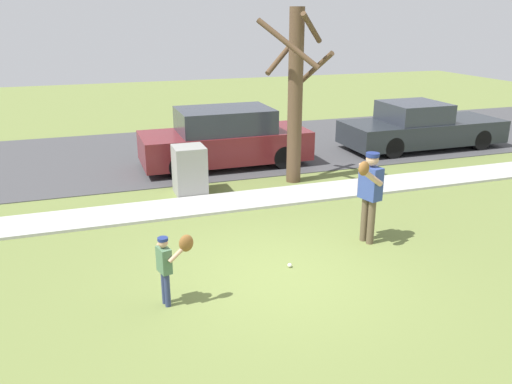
{
  "coord_description": "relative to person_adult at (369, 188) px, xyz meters",
  "views": [
    {
      "loc": [
        -2.84,
        -7.18,
        4.09
      ],
      "look_at": [
        0.07,
        1.39,
        1.0
      ],
      "focal_mm": 36.39,
      "sensor_mm": 36.0,
      "label": 1
    }
  ],
  "objects": [
    {
      "name": "ground_plane",
      "position": [
        -2.03,
        2.81,
        -1.09
      ],
      "size": [
        48.0,
        48.0,
        0.0
      ],
      "primitive_type": "plane",
      "color": "olive"
    },
    {
      "name": "sidewalk_strip",
      "position": [
        -2.03,
        2.91,
        -1.06
      ],
      "size": [
        36.0,
        1.2,
        0.06
      ],
      "primitive_type": "cube",
      "color": "#B2B2AD",
      "rests_on": "ground"
    },
    {
      "name": "road_surface",
      "position": [
        -2.03,
        7.91,
        -1.08
      ],
      "size": [
        36.0,
        6.8,
        0.02
      ],
      "primitive_type": "cube",
      "color": "#424244",
      "rests_on": "ground"
    },
    {
      "name": "person_adult",
      "position": [
        0.0,
        0.0,
        0.0
      ],
      "size": [
        0.67,
        0.76,
        1.74
      ],
      "rotation": [
        0.0,
        0.0,
        -2.89
      ],
      "color": "brown",
      "rests_on": "ground"
    },
    {
      "name": "person_child",
      "position": [
        -3.87,
        -1.03,
        -0.36
      ],
      "size": [
        0.55,
        0.38,
        1.12
      ],
      "rotation": [
        0.0,
        0.0,
        0.26
      ],
      "color": "navy",
      "rests_on": "ground"
    },
    {
      "name": "baseball",
      "position": [
        -1.75,
        -0.49,
        -1.05
      ],
      "size": [
        0.07,
        0.07,
        0.07
      ],
      "primitive_type": "sphere",
      "color": "white",
      "rests_on": "ground"
    },
    {
      "name": "utility_cabinet",
      "position": [
        -2.55,
        3.91,
        -0.51
      ],
      "size": [
        0.73,
        0.76,
        1.16
      ],
      "primitive_type": "cube",
      "color": "gray",
      "rests_on": "ground"
    },
    {
      "name": "street_tree_near",
      "position": [
        0.19,
        3.99,
        1.22
      ],
      "size": [
        1.84,
        1.88,
        4.29
      ],
      "color": "brown",
      "rests_on": "ground"
    },
    {
      "name": "parked_suv_maroon",
      "position": [
        -1.09,
        6.0,
        -0.3
      ],
      "size": [
        4.7,
        1.9,
        1.63
      ],
      "color": "maroon",
      "rests_on": "road_surface"
    },
    {
      "name": "parked_pickup_dark",
      "position": [
        5.41,
        5.98,
        -0.41
      ],
      "size": [
        5.2,
        1.95,
        1.48
      ],
      "color": "#23282D",
      "rests_on": "road_surface"
    }
  ]
}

